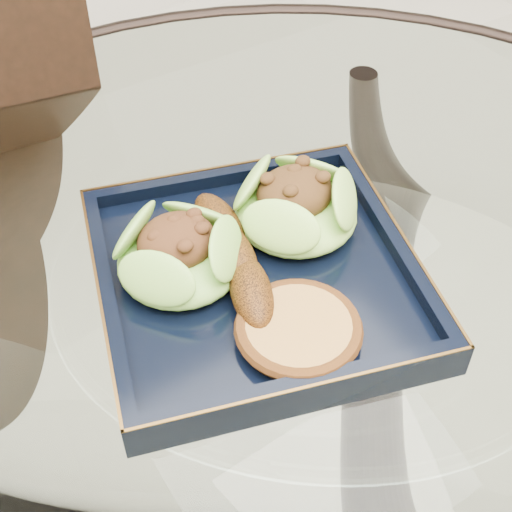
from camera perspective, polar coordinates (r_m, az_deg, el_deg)
dining_table at (r=0.75m, az=3.73°, el=-12.09°), size 1.13×1.13×0.77m
navy_plate at (r=0.62m, az=0.00°, el=-1.94°), size 0.34×0.34×0.02m
lettuce_wrap_left at (r=0.61m, az=-6.13°, el=-0.01°), size 0.13×0.13×0.04m
lettuce_wrap_right at (r=0.65m, az=3.22°, el=3.86°), size 0.14×0.14×0.04m
roasted_plantain at (r=0.61m, az=-1.73°, el=0.03°), size 0.07×0.17×0.03m
crumb_patty at (r=0.57m, az=3.41°, el=-5.96°), size 0.11×0.11×0.02m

